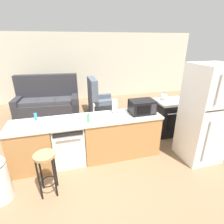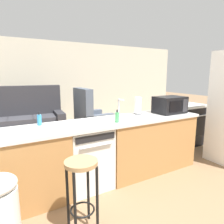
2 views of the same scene
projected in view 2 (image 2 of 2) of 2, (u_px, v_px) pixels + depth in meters
The scene contains 14 objects.
ground_plane at pixel (103, 180), 2.96m from camera, with size 24.00×24.00×0.00m, color #896B4C.
wall_back at pixel (52, 82), 6.46m from camera, with size 10.00×0.06×2.60m.
kitchen_counter at pixel (117, 151), 3.00m from camera, with size 2.94×0.66×0.90m.
dishwasher at pixel (87, 157), 2.76m from camera, with size 0.58×0.61×0.84m.
stove_range at pixel (185, 124), 4.49m from camera, with size 0.76×0.68×0.90m.
microwave at pixel (170, 105), 3.39m from camera, with size 0.50×0.37×0.28m.
sink_faucet at pixel (119, 110), 2.92m from camera, with size 0.07×0.18×0.30m.
paper_towel_roll at pixel (138, 106), 3.29m from camera, with size 0.14×0.14×0.28m.
soap_bottle at pixel (117, 117), 2.72m from camera, with size 0.06×0.06×0.18m.
dish_soap_bottle at pixel (39, 120), 2.57m from camera, with size 0.06×0.06×0.18m.
kettle at pixel (177, 100), 4.42m from camera, with size 0.21×0.17×0.19m.
bar_stool at pixel (82, 181), 1.93m from camera, with size 0.32×0.32×0.74m.
couch at pixel (21, 122), 4.91m from camera, with size 2.07×1.08×1.27m.
armchair at pixel (90, 120), 5.31m from camera, with size 0.82×0.87×1.20m.
Camera 2 is at (-1.23, -2.43, 1.55)m, focal length 32.00 mm.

